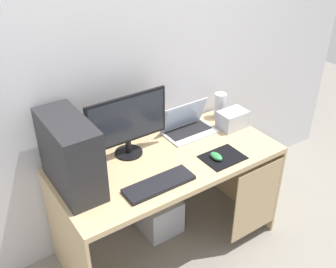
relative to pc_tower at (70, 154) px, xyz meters
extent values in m
plane|color=gray|center=(0.59, -0.08, -0.95)|extent=(8.00, 8.00, 0.00)
cube|color=silver|center=(0.59, 0.30, 0.35)|extent=(4.00, 0.04, 2.60)
cube|color=tan|center=(0.59, -0.08, -0.23)|extent=(1.43, 0.68, 0.03)
cube|color=tan|center=(-0.12, -0.08, -0.60)|extent=(0.02, 0.68, 0.70)
cube|color=tan|center=(1.29, -0.08, -0.60)|extent=(0.02, 0.68, 0.70)
cube|color=tan|center=(1.08, -0.41, -0.56)|extent=(0.40, 0.01, 0.56)
cube|color=#232326|center=(0.00, 0.00, 0.00)|extent=(0.21, 0.47, 0.42)
cylinder|color=black|center=(0.41, 0.11, -0.21)|extent=(0.18, 0.18, 0.01)
cylinder|color=black|center=(0.41, 0.11, -0.16)|extent=(0.04, 0.04, 0.08)
cube|color=black|center=(0.41, 0.10, 0.04)|extent=(0.53, 0.02, 0.31)
cube|color=#232833|center=(0.41, 0.09, 0.04)|extent=(0.50, 0.00, 0.28)
cube|color=silver|center=(0.88, 0.09, -0.21)|extent=(0.36, 0.22, 0.01)
cube|color=black|center=(0.88, 0.11, -0.20)|extent=(0.32, 0.14, 0.00)
cube|color=silver|center=(0.88, 0.17, -0.10)|extent=(0.36, 0.08, 0.20)
cube|color=#ADC1E5|center=(0.88, 0.16, -0.10)|extent=(0.33, 0.06, 0.18)
cylinder|color=silver|center=(1.20, 0.15, -0.12)|extent=(0.08, 0.08, 0.19)
cube|color=#B7BCC6|center=(1.18, -0.01, -0.15)|extent=(0.20, 0.14, 0.12)
cube|color=black|center=(0.39, -0.27, -0.20)|extent=(0.42, 0.14, 0.02)
cube|color=black|center=(0.88, -0.26, -0.21)|extent=(0.26, 0.20, 0.00)
ellipsoid|color=#338C4C|center=(0.83, -0.25, -0.19)|extent=(0.06, 0.10, 0.03)
cube|color=#B7BCC6|center=(0.61, 0.07, -0.81)|extent=(0.27, 0.27, 0.27)
camera|label=1|loc=(-0.56, -1.76, 1.20)|focal=42.23mm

